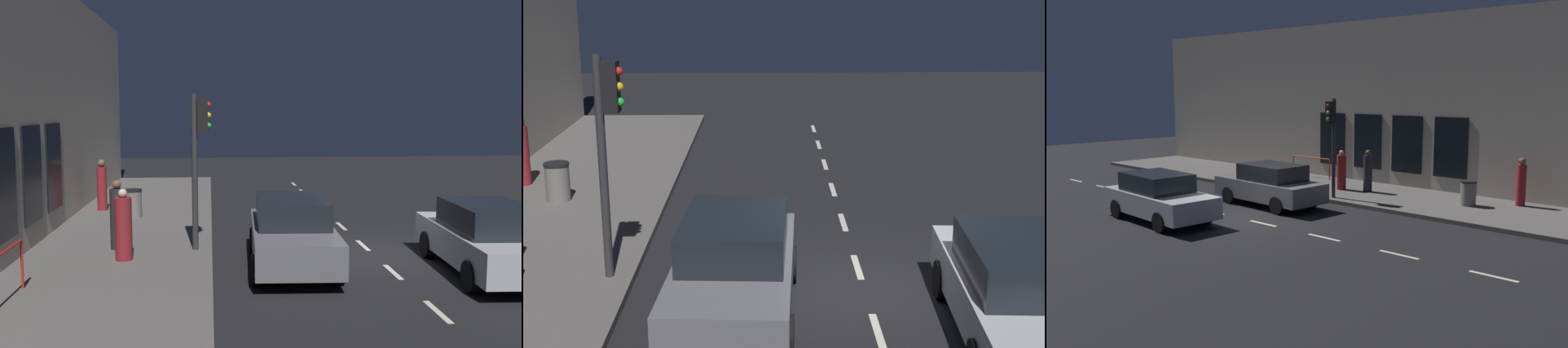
% 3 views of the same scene
% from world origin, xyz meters
% --- Properties ---
extents(ground_plane, '(60.00, 60.00, 0.00)m').
position_xyz_m(ground_plane, '(0.00, 0.00, 0.00)').
color(ground_plane, black).
extents(sidewalk, '(4.50, 32.00, 0.15)m').
position_xyz_m(sidewalk, '(6.25, 0.00, 0.07)').
color(sidewalk, '#5B5654').
rests_on(sidewalk, ground).
extents(building_facade, '(0.65, 32.00, 7.37)m').
position_xyz_m(building_facade, '(8.80, -0.00, 3.68)').
color(building_facade, '#B2A893').
rests_on(building_facade, ground).
extents(lane_centre_line, '(0.12, 27.20, 0.01)m').
position_xyz_m(lane_centre_line, '(0.00, -1.00, 0.00)').
color(lane_centre_line, beige).
rests_on(lane_centre_line, ground).
extents(traffic_light, '(0.49, 0.32, 3.83)m').
position_xyz_m(traffic_light, '(4.30, -0.32, 2.74)').
color(traffic_light, '#2D2D30').
rests_on(traffic_light, sidewalk).
extents(parked_car_0, '(2.07, 4.58, 1.58)m').
position_xyz_m(parked_car_0, '(-1.99, 1.87, 0.79)').
color(parked_car_0, '#B7B7BC').
rests_on(parked_car_0, ground).
extents(parked_car_1, '(2.08, 4.54, 1.58)m').
position_xyz_m(parked_car_1, '(2.17, 0.90, 0.79)').
color(parked_car_1, slate).
rests_on(parked_car_1, ground).
extents(pedestrian_0, '(0.46, 0.46, 1.75)m').
position_xyz_m(pedestrian_0, '(7.73, -6.34, 0.98)').
color(pedestrian_0, maroon).
rests_on(pedestrian_0, sidewalk).
extents(pedestrian_1, '(0.48, 0.48, 1.65)m').
position_xyz_m(pedestrian_1, '(6.02, 0.58, 0.91)').
color(pedestrian_1, maroon).
rests_on(pedestrian_1, sidewalk).
extents(pedestrian_2, '(0.46, 0.46, 1.72)m').
position_xyz_m(pedestrian_2, '(6.33, -0.56, 0.95)').
color(pedestrian_2, '#232328').
rests_on(pedestrian_2, sidewalk).
extents(trash_bin, '(0.58, 0.58, 0.90)m').
position_xyz_m(trash_bin, '(6.51, -4.91, 0.60)').
color(trash_bin, slate).
rests_on(trash_bin, sidewalk).
extents(red_railing, '(0.05, 2.36, 0.97)m').
position_xyz_m(red_railing, '(7.67, 3.78, 0.89)').
color(red_railing, red).
rests_on(red_railing, sidewalk).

